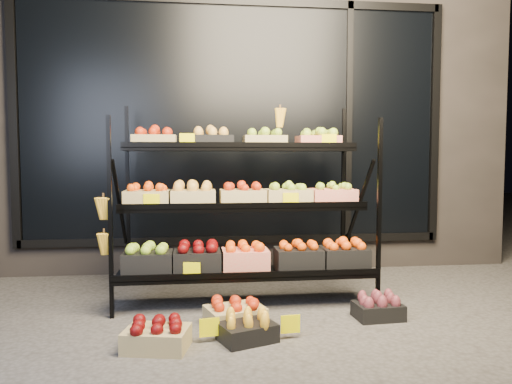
{
  "coord_description": "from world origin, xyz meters",
  "views": [
    {
      "loc": [
        -0.4,
        -3.55,
        1.19
      ],
      "look_at": [
        0.1,
        0.55,
        0.91
      ],
      "focal_mm": 35.0,
      "sensor_mm": 36.0,
      "label": 1
    }
  ],
  "objects": [
    {
      "name": "floor_crate_right",
      "position": [
        0.93,
        -0.07,
        0.08
      ],
      "size": [
        0.35,
        0.27,
        0.18
      ],
      "rotation": [
        0.0,
        0.0,
        0.07
      ],
      "color": "black",
      "rests_on": "ground"
    },
    {
      "name": "tag_floor_a",
      "position": [
        -0.32,
        -0.4,
        0.06
      ],
      "size": [
        0.13,
        0.01,
        0.12
      ],
      "primitive_type": "cube",
      "color": "#EDE400",
      "rests_on": "ground"
    },
    {
      "name": "building",
      "position": [
        0.0,
        2.59,
        1.75
      ],
      "size": [
        6.0,
        2.08,
        3.5
      ],
      "color": "#2D2826",
      "rests_on": "ground"
    },
    {
      "name": "floor_crate_left",
      "position": [
        -0.65,
        -0.47,
        0.09
      ],
      "size": [
        0.44,
        0.36,
        0.2
      ],
      "rotation": [
        0.0,
        0.0,
        -0.21
      ],
      "color": "tan",
      "rests_on": "ground"
    },
    {
      "name": "tag_floor_b",
      "position": [
        0.21,
        -0.4,
        0.06
      ],
      "size": [
        0.13,
        0.01,
        0.12
      ],
      "primitive_type": "cube",
      "color": "#EDE400",
      "rests_on": "ground"
    },
    {
      "name": "display_rack",
      "position": [
        -0.02,
        0.6,
        0.79
      ],
      "size": [
        2.18,
        1.02,
        1.75
      ],
      "color": "black",
      "rests_on": "ground"
    },
    {
      "name": "ground",
      "position": [
        0.0,
        0.0,
        0.0
      ],
      "size": [
        24.0,
        24.0,
        0.0
      ],
      "primitive_type": "plane",
      "color": "#514F4C",
      "rests_on": "ground"
    },
    {
      "name": "floor_crate_midleft",
      "position": [
        -0.07,
        -0.4,
        0.09
      ],
      "size": [
        0.41,
        0.36,
        0.18
      ],
      "rotation": [
        0.0,
        0.0,
        0.37
      ],
      "color": "black",
      "rests_on": "ground"
    },
    {
      "name": "floor_crate_midright",
      "position": [
        -0.13,
        -0.1,
        0.09
      ],
      "size": [
        0.46,
        0.39,
        0.2
      ],
      "rotation": [
        0.0,
        0.0,
        0.3
      ],
      "color": "tan",
      "rests_on": "ground"
    }
  ]
}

